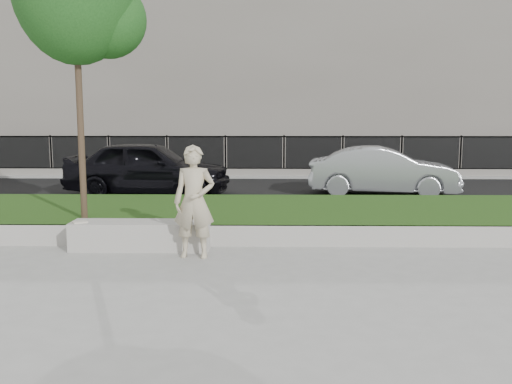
{
  "coord_description": "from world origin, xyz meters",
  "views": [
    {
      "loc": [
        0.89,
        -9.38,
        2.51
      ],
      "look_at": [
        0.72,
        1.2,
        1.01
      ],
      "focal_mm": 40.0,
      "sensor_mm": 36.0,
      "label": 1
    }
  ],
  "objects_px": {
    "book": "(80,222)",
    "car_dark": "(148,168)",
    "car_silver": "(383,171)",
    "man": "(194,202)",
    "stone_bench": "(141,235)"
  },
  "relations": [
    {
      "from": "book",
      "to": "car_dark",
      "type": "height_order",
      "value": "car_dark"
    },
    {
      "from": "car_dark",
      "to": "car_silver",
      "type": "distance_m",
      "value": 6.94
    },
    {
      "from": "book",
      "to": "car_silver",
      "type": "xyz_separation_m",
      "value": [
        6.84,
        6.78,
        0.23
      ]
    },
    {
      "from": "car_dark",
      "to": "car_silver",
      "type": "bearing_deg",
      "value": -84.6
    },
    {
      "from": "man",
      "to": "car_dark",
      "type": "xyz_separation_m",
      "value": [
        -2.22,
        7.0,
        -0.11
      ]
    },
    {
      "from": "stone_bench",
      "to": "car_dark",
      "type": "xyz_separation_m",
      "value": [
        -1.16,
        6.45,
        0.6
      ]
    },
    {
      "from": "stone_bench",
      "to": "car_silver",
      "type": "xyz_separation_m",
      "value": [
        5.77,
        6.64,
        0.5
      ]
    },
    {
      "from": "stone_bench",
      "to": "car_dark",
      "type": "bearing_deg",
      "value": 100.23
    },
    {
      "from": "book",
      "to": "car_silver",
      "type": "relative_size",
      "value": 0.06
    },
    {
      "from": "car_silver",
      "to": "man",
      "type": "bearing_deg",
      "value": 155.1
    },
    {
      "from": "stone_bench",
      "to": "car_dark",
      "type": "relative_size",
      "value": 0.53
    },
    {
      "from": "stone_bench",
      "to": "book",
      "type": "bearing_deg",
      "value": -172.63
    },
    {
      "from": "man",
      "to": "book",
      "type": "relative_size",
      "value": 7.92
    },
    {
      "from": "car_dark",
      "to": "car_silver",
      "type": "height_order",
      "value": "car_dark"
    },
    {
      "from": "stone_bench",
      "to": "book",
      "type": "height_order",
      "value": "book"
    }
  ]
}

